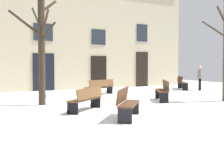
# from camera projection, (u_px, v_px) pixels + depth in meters

# --- Properties ---
(ground_plane) EXTENTS (30.01, 30.01, 0.00)m
(ground_plane) POSITION_uv_depth(u_px,v_px,m) (130.00, 106.00, 10.67)
(ground_plane) COLOR white
(building_facade) EXTENTS (18.76, 0.60, 7.89)m
(building_facade) POSITION_uv_depth(u_px,v_px,m) (68.00, 30.00, 17.77)
(building_facade) COLOR beige
(building_facade) RESTS_ON ground
(tree_foreground) EXTENTS (1.98, 2.05, 4.46)m
(tree_foreground) POSITION_uv_depth(u_px,v_px,m) (41.00, 46.00, 10.83)
(tree_foreground) COLOR #382B1E
(tree_foreground) RESTS_ON ground
(streetlamp) EXTENTS (0.30, 0.30, 4.10)m
(streetlamp) POSITION_uv_depth(u_px,v_px,m) (43.00, 48.00, 13.18)
(streetlamp) COLOR black
(streetlamp) RESTS_ON ground
(bench_far_corner) EXTENTS (1.90, 1.10, 0.85)m
(bench_far_corner) POSITION_uv_depth(u_px,v_px,m) (100.00, 87.00, 14.62)
(bench_far_corner) COLOR brown
(bench_far_corner) RESTS_ON ground
(bench_back_to_back_left) EXTENTS (1.64, 1.43, 0.84)m
(bench_back_to_back_left) POSITION_uv_depth(u_px,v_px,m) (86.00, 99.00, 9.48)
(bench_back_to_back_left) COLOR brown
(bench_back_to_back_left) RESTS_ON ground
(bench_facing_shops) EXTENTS (1.23, 1.70, 0.95)m
(bench_facing_shops) POSITION_uv_depth(u_px,v_px,m) (163.00, 90.00, 12.17)
(bench_facing_shops) COLOR #51331E
(bench_facing_shops) RESTS_ON ground
(bench_back_to_back_right) EXTENTS (1.31, 1.75, 0.90)m
(bench_back_to_back_right) POSITION_uv_depth(u_px,v_px,m) (182.00, 82.00, 17.96)
(bench_back_to_back_right) COLOR #3D2819
(bench_back_to_back_right) RESTS_ON ground
(bench_by_litter_bin) EXTENTS (1.41, 1.55, 0.94)m
(bench_by_litter_bin) POSITION_uv_depth(u_px,v_px,m) (127.00, 103.00, 8.13)
(bench_by_litter_bin) COLOR #51331E
(bench_by_litter_bin) RESTS_ON ground
(person_strolling) EXTENTS (0.44, 0.39, 1.61)m
(person_strolling) POSITION_uv_depth(u_px,v_px,m) (200.00, 77.00, 17.15)
(person_strolling) COLOR black
(person_strolling) RESTS_ON ground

